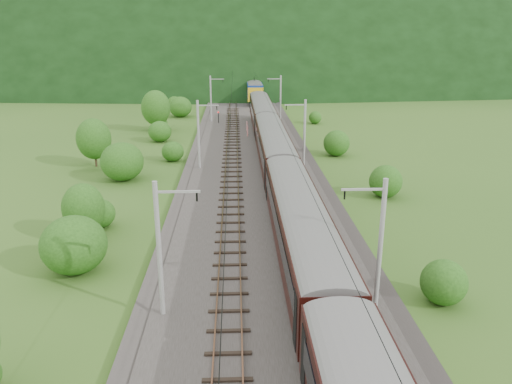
{
  "coord_description": "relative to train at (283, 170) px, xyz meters",
  "views": [
    {
      "loc": [
        -1.87,
        -25.45,
        15.93
      ],
      "look_at": [
        -0.18,
        15.42,
        2.6
      ],
      "focal_mm": 35.0,
      "sensor_mm": 36.0,
      "label": 1
    }
  ],
  "objects": [
    {
      "name": "ground",
      "position": [
        -2.4,
        -17.81,
        -3.84
      ],
      "size": [
        600.0,
        600.0,
        0.0
      ],
      "primitive_type": "plane",
      "color": "#2D541A",
      "rests_on": "ground"
    },
    {
      "name": "train",
      "position": [
        0.0,
        0.0,
        0.0
      ],
      "size": [
        3.28,
        155.65,
        5.72
      ],
      "color": "black",
      "rests_on": "ground"
    },
    {
      "name": "hazard_post_near",
      "position": [
        -2.42,
        37.1,
        -2.78
      ],
      "size": [
        0.16,
        0.16,
        1.52
      ],
      "primitive_type": "cylinder",
      "color": "red",
      "rests_on": "railbed"
    },
    {
      "name": "signal",
      "position": [
        -7.25,
        44.12,
        -2.35
      ],
      "size": [
        0.22,
        0.22,
        2.02
      ],
      "color": "black",
      "rests_on": "railbed"
    },
    {
      "name": "catenary_right",
      "position": [
        3.72,
        14.19,
        0.66
      ],
      "size": [
        2.54,
        192.28,
        8.0
      ],
      "color": "gray",
      "rests_on": "railbed"
    },
    {
      "name": "railbed",
      "position": [
        -2.4,
        -7.81,
        -3.69
      ],
      "size": [
        14.0,
        220.0,
        0.3
      ],
      "primitive_type": "cube",
      "color": "#38332D",
      "rests_on": "ground"
    },
    {
      "name": "track_right",
      "position": [
        -0.0,
        -7.81,
        -3.47
      ],
      "size": [
        2.4,
        220.0,
        0.27
      ],
      "color": "brown",
      "rests_on": "railbed"
    },
    {
      "name": "vegetation_left",
      "position": [
        -16.92,
        5.02,
        -1.28
      ],
      "size": [
        12.79,
        145.77,
        6.72
      ],
      "color": "#1F4913",
      "rests_on": "ground"
    },
    {
      "name": "vegetation_right",
      "position": [
        9.24,
        -6.98,
        -2.46
      ],
      "size": [
        5.37,
        102.97,
        3.09
      ],
      "color": "#1F4913",
      "rests_on": "ground"
    },
    {
      "name": "catenary_left",
      "position": [
        -8.52,
        14.19,
        0.66
      ],
      "size": [
        2.54,
        192.28,
        8.0
      ],
      "color": "gray",
      "rests_on": "railbed"
    },
    {
      "name": "overhead_wires",
      "position": [
        -2.4,
        -7.81,
        3.26
      ],
      "size": [
        4.83,
        198.0,
        0.03
      ],
      "color": "black",
      "rests_on": "ground"
    },
    {
      "name": "hazard_post_far",
      "position": [
        -2.44,
        32.52,
        -2.73
      ],
      "size": [
        0.17,
        0.17,
        1.62
      ],
      "primitive_type": "cylinder",
      "color": "red",
      "rests_on": "railbed"
    },
    {
      "name": "mountain_ridge",
      "position": [
        -122.4,
        282.19,
        -3.84
      ],
      "size": [
        336.0,
        280.0,
        132.0
      ],
      "primitive_type": "ellipsoid",
      "color": "black",
      "rests_on": "ground"
    },
    {
      "name": "mountain_main",
      "position": [
        -2.4,
        242.19,
        -3.84
      ],
      "size": [
        504.0,
        360.0,
        244.0
      ],
      "primitive_type": "ellipsoid",
      "color": "black",
      "rests_on": "ground"
    },
    {
      "name": "track_left",
      "position": [
        -4.8,
        -7.81,
        -3.47
      ],
      "size": [
        2.4,
        220.0,
        0.27
      ],
      "color": "brown",
      "rests_on": "railbed"
    }
  ]
}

